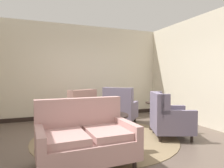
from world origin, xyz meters
name	(u,v)px	position (x,y,z in m)	size (l,w,h in m)	color
ground	(110,142)	(0.00, 0.00, 0.00)	(7.67, 7.67, 0.00)	brown
wall_back	(80,71)	(0.00, 2.64, 1.46)	(5.64, 0.08, 2.93)	beige
wall_right	(190,71)	(2.74, 0.79, 1.46)	(0.08, 3.70, 2.93)	beige
baseboard_back	(81,115)	(0.00, 2.59, 0.06)	(5.48, 0.03, 0.12)	black
area_rug	(105,137)	(0.00, 0.30, 0.01)	(3.05, 3.05, 0.01)	#847051
coffee_table	(107,118)	(0.06, 0.34, 0.40)	(0.92, 0.92, 0.49)	black
porcelain_vase	(109,107)	(0.11, 0.36, 0.64)	(0.18, 0.18, 0.37)	#384C93
settee	(85,138)	(-0.72, -0.82, 0.40)	(1.41, 0.93, 0.96)	tan
armchair_foreground_right	(120,108)	(0.80, 1.32, 0.43)	(1.13, 1.13, 1.01)	slate
armchair_near_sideboard	(78,110)	(-0.32, 1.56, 0.41)	(1.00, 1.09, 0.97)	tan
armchair_near_window	(168,118)	(1.26, -0.19, 0.42)	(1.02, 1.01, 0.97)	slate
side_table	(156,113)	(1.38, 0.44, 0.41)	(0.51, 0.51, 0.68)	black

